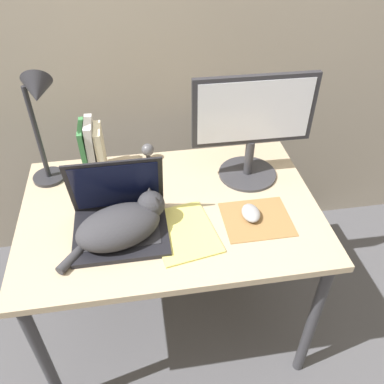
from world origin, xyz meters
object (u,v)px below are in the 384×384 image
(desk_lamp, at_px, (39,111))
(webcam, at_px, (148,150))
(computer_mouse, at_px, (251,213))
(book_row, at_px, (93,150))
(external_monitor, at_px, (253,125))
(notepad, at_px, (184,232))
(laptop, at_px, (119,218))
(cat, at_px, (122,224))

(desk_lamp, xyz_separation_m, webcam, (0.38, 0.10, -0.28))
(computer_mouse, height_order, book_row, book_row)
(external_monitor, relative_size, notepad, 1.53)
(desk_lamp, bearing_deg, computer_mouse, -24.50)
(computer_mouse, height_order, desk_lamp, desk_lamp)
(laptop, height_order, desk_lamp, desk_lamp)
(computer_mouse, bearing_deg, laptop, 178.25)
(desk_lamp, bearing_deg, cat, -54.36)
(book_row, xyz_separation_m, desk_lamp, (-0.16, -0.03, 0.21))
(laptop, bearing_deg, book_row, 104.73)
(desk_lamp, xyz_separation_m, notepad, (0.47, -0.37, -0.32))
(cat, xyz_separation_m, notepad, (0.21, -0.01, -0.06))
(cat, bearing_deg, notepad, -2.36)
(cat, xyz_separation_m, external_monitor, (0.52, 0.29, 0.17))
(laptop, height_order, computer_mouse, laptop)
(laptop, bearing_deg, webcam, 72.55)
(cat, relative_size, book_row, 1.52)
(webcam, bearing_deg, desk_lamp, -165.41)
(desk_lamp, distance_m, notepad, 0.68)
(book_row, xyz_separation_m, notepad, (0.31, -0.41, -0.11))
(laptop, relative_size, cat, 0.88)
(external_monitor, xyz_separation_m, book_row, (-0.63, 0.11, -0.12))
(desk_lamp, bearing_deg, notepad, -38.29)
(laptop, xyz_separation_m, webcam, (0.13, 0.42, -0.00))
(external_monitor, xyz_separation_m, notepad, (-0.31, -0.29, -0.24))
(laptop, height_order, cat, laptop)
(webcam, bearing_deg, notepad, -79.21)
(webcam, bearing_deg, external_monitor, -23.70)
(laptop, distance_m, cat, 0.05)
(external_monitor, xyz_separation_m, desk_lamp, (-0.78, 0.08, 0.08))
(book_row, bearing_deg, cat, -75.55)
(desk_lamp, bearing_deg, webcam, 14.59)
(book_row, height_order, desk_lamp, desk_lamp)
(cat, xyz_separation_m, desk_lamp, (-0.26, 0.36, 0.26))
(laptop, height_order, notepad, laptop)
(laptop, xyz_separation_m, book_row, (-0.09, 0.35, 0.06))
(cat, bearing_deg, laptop, 102.28)
(cat, xyz_separation_m, webcam, (0.12, 0.46, -0.02))
(book_row, bearing_deg, external_monitor, -10.13)
(notepad, xyz_separation_m, webcam, (-0.09, 0.47, 0.05))
(computer_mouse, bearing_deg, external_monitor, 77.51)
(notepad, distance_m, webcam, 0.48)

